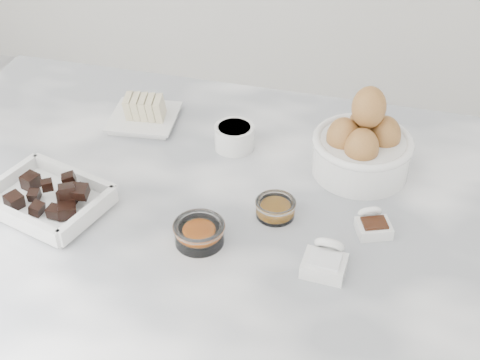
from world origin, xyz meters
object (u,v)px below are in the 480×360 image
(egg_bowl, at_px, (362,145))
(honey_bowl, at_px, (275,208))
(chocolate_dish, at_px, (47,197))
(zest_bowl, at_px, (199,232))
(vanilla_spoon, at_px, (373,224))
(butter_plate, at_px, (143,113))
(sugar_ramekin, at_px, (234,136))
(salt_spoon, at_px, (325,260))

(egg_bowl, height_order, honey_bowl, egg_bowl)
(chocolate_dish, xyz_separation_m, honey_bowl, (0.36, 0.08, -0.01))
(zest_bowl, relative_size, vanilla_spoon, 1.08)
(butter_plate, distance_m, vanilla_spoon, 0.50)
(chocolate_dish, relative_size, vanilla_spoon, 2.92)
(egg_bowl, bearing_deg, butter_plate, 173.16)
(honey_bowl, xyz_separation_m, zest_bowl, (-0.10, -0.09, 0.00))
(sugar_ramekin, relative_size, vanilla_spoon, 0.99)
(zest_bowl, bearing_deg, chocolate_dish, 176.92)
(egg_bowl, bearing_deg, chocolate_dish, -154.00)
(zest_bowl, height_order, vanilla_spoon, vanilla_spoon)
(zest_bowl, relative_size, salt_spoon, 1.03)
(chocolate_dish, height_order, vanilla_spoon, chocolate_dish)
(sugar_ramekin, distance_m, egg_bowl, 0.23)
(butter_plate, distance_m, zest_bowl, 0.36)
(honey_bowl, xyz_separation_m, vanilla_spoon, (0.15, 0.00, -0.00))
(vanilla_spoon, bearing_deg, chocolate_dish, -171.09)
(sugar_ramekin, xyz_separation_m, honey_bowl, (0.11, -0.17, -0.01))
(butter_plate, bearing_deg, egg_bowl, -6.84)
(sugar_ramekin, bearing_deg, honey_bowl, -55.70)
(chocolate_dish, relative_size, salt_spoon, 2.78)
(chocolate_dish, relative_size, honey_bowl, 3.29)
(egg_bowl, xyz_separation_m, honey_bowl, (-0.11, -0.15, -0.04))
(chocolate_dish, height_order, butter_plate, butter_plate)
(sugar_ramekin, distance_m, salt_spoon, 0.34)
(butter_plate, bearing_deg, salt_spoon, -36.87)
(butter_plate, bearing_deg, chocolate_dish, -100.36)
(chocolate_dish, distance_m, egg_bowl, 0.53)
(honey_bowl, height_order, zest_bowl, zest_bowl)
(sugar_ramekin, xyz_separation_m, salt_spoon, (0.21, -0.27, -0.01))
(chocolate_dish, bearing_deg, egg_bowl, 26.00)
(zest_bowl, xyz_separation_m, salt_spoon, (0.19, -0.01, -0.00))
(zest_bowl, distance_m, vanilla_spoon, 0.27)
(chocolate_dish, bearing_deg, butter_plate, 79.64)
(honey_bowl, height_order, vanilla_spoon, vanilla_spoon)
(chocolate_dish, xyz_separation_m, butter_plate, (0.05, 0.28, -0.00))
(sugar_ramekin, bearing_deg, chocolate_dish, -134.94)
(vanilla_spoon, distance_m, salt_spoon, 0.12)
(chocolate_dish, distance_m, butter_plate, 0.29)
(honey_bowl, height_order, salt_spoon, salt_spoon)
(egg_bowl, bearing_deg, vanilla_spoon, -75.68)
(sugar_ramekin, bearing_deg, butter_plate, 169.17)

